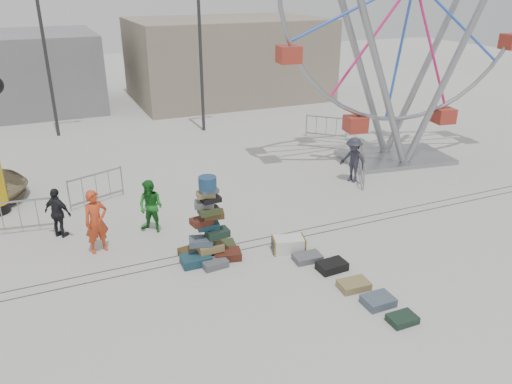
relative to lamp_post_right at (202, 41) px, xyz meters
name	(u,v)px	position (x,y,z in m)	size (l,w,h in m)	color
ground	(246,260)	(-3.09, -13.00, -4.48)	(90.00, 90.00, 0.00)	#9E9E99
track_line_near	(238,251)	(-3.09, -12.40, -4.48)	(40.00, 0.04, 0.01)	#47443F
track_line_far	(233,244)	(-3.09, -12.00, -4.48)	(40.00, 0.04, 0.01)	#47443F
building_right	(228,59)	(3.91, 7.00, -1.98)	(12.00, 8.00, 5.00)	gray
building_left	(9,72)	(-9.09, 9.00, -2.28)	(10.00, 8.00, 4.40)	gray
lamp_post_right	(202,41)	(0.00, 0.00, 0.00)	(1.41, 0.25, 8.00)	#2D2D30
lamp_post_left	(46,43)	(-7.00, 2.00, 0.00)	(1.41, 0.25, 8.00)	#2D2D30
suitcase_tower	(209,236)	(-3.98, -12.45, -3.79)	(1.73, 1.54, 2.46)	#1A404F
ferris_wheel	(412,5)	(6.09, -7.71, 1.84)	(10.98, 3.31, 12.84)	gray
steamer_trunk	(288,245)	(-1.78, -13.00, -4.27)	(0.91, 0.53, 0.43)	silver
row_case_0	(291,243)	(-1.59, -12.77, -4.38)	(0.76, 0.52, 0.19)	#343F1F
row_case_1	(307,258)	(-1.53, -13.68, -4.39)	(0.77, 0.50, 0.18)	slate
row_case_2	(332,266)	(-1.16, -14.37, -4.37)	(0.79, 0.52, 0.23)	black
row_case_3	(354,285)	(-1.11, -15.34, -4.38)	(0.77, 0.52, 0.19)	olive
row_case_4	(378,301)	(-0.97, -16.16, -4.38)	(0.73, 0.57, 0.21)	#4A596A
row_case_5	(402,319)	(-0.87, -16.94, -4.40)	(0.65, 0.46, 0.17)	#1A2F23
barricade_dummy_b	(20,216)	(-8.80, -8.67, -3.93)	(2.00, 0.10, 1.10)	gray
barricade_dummy_c	(96,188)	(-6.36, -7.26, -3.93)	(2.00, 0.10, 1.10)	gray
barricade_wheel_front	(362,167)	(3.32, -9.23, -3.93)	(2.00, 0.10, 1.10)	gray
barricade_wheel_back	(326,127)	(4.99, -3.75, -3.93)	(2.00, 0.10, 1.10)	gray
pedestrian_red	(96,222)	(-6.76, -10.81, -3.54)	(0.68, 0.45, 1.88)	#C23D1B
pedestrian_green	(151,207)	(-5.08, -10.19, -3.65)	(0.81, 0.63, 1.67)	#1B6C20
pedestrian_black	(58,213)	(-7.71, -9.42, -3.70)	(0.92, 0.38, 1.57)	black
pedestrian_grey	(353,160)	(2.95, -9.14, -3.61)	(1.13, 0.65, 1.75)	#272834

